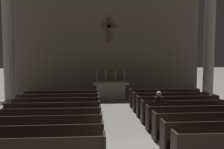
{
  "coord_description": "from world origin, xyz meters",
  "views": [
    {
      "loc": [
        -1.16,
        -6.03,
        2.9
      ],
      "look_at": [
        0.0,
        8.59,
        1.6
      ],
      "focal_mm": 41.28,
      "sensor_mm": 36.0,
      "label": 1
    }
  ],
  "objects_px": {
    "pew_left_row_3": "(44,129)",
    "candlestick_inner_right": "(115,79)",
    "pew_right_row_4": "(196,117)",
    "pew_right_row_8": "(164,98)",
    "lone_worshipper": "(158,106)",
    "pew_left_row_2": "(37,140)",
    "pew_left_row_7": "(60,103)",
    "pew_left_row_8": "(62,99)",
    "candlestick_outer_left": "(97,79)",
    "pew_right_row_3": "(208,125)",
    "pew_right_row_7": "(170,101)",
    "column_left_second": "(8,39)",
    "candlestick_inner_left": "(106,79)",
    "pew_left_row_6": "(57,108)",
    "pew_left_row_4": "(49,120)",
    "pew_left_row_5": "(53,113)",
    "candlestick_outer_right": "(124,78)",
    "altar": "(111,90)",
    "column_right_second": "(209,40)",
    "pew_right_row_5": "(186,111)",
    "pew_right_row_2": "(224,135)",
    "pew_right_row_6": "(177,106)"
  },
  "relations": [
    {
      "from": "pew_left_row_8",
      "to": "candlestick_outer_left",
      "type": "relative_size",
      "value": 5.03
    },
    {
      "from": "pew_left_row_5",
      "to": "pew_left_row_6",
      "type": "xyz_separation_m",
      "value": [
        0.0,
        1.03,
        0.0
      ]
    },
    {
      "from": "pew_left_row_7",
      "to": "pew_right_row_2",
      "type": "distance_m",
      "value": 7.41
    },
    {
      "from": "pew_left_row_8",
      "to": "pew_right_row_5",
      "type": "height_order",
      "value": "same"
    },
    {
      "from": "pew_left_row_5",
      "to": "pew_left_row_4",
      "type": "bearing_deg",
      "value": -90.0
    },
    {
      "from": "pew_left_row_8",
      "to": "pew_right_row_8",
      "type": "bearing_deg",
      "value": 0.0
    },
    {
      "from": "pew_left_row_3",
      "to": "pew_right_row_3",
      "type": "relative_size",
      "value": 1.0
    },
    {
      "from": "column_left_second",
      "to": "altar",
      "type": "distance_m",
      "value": 6.58
    },
    {
      "from": "pew_left_row_8",
      "to": "pew_right_row_7",
      "type": "xyz_separation_m",
      "value": [
        5.34,
        -1.03,
        0.0
      ]
    },
    {
      "from": "pew_left_row_5",
      "to": "pew_left_row_7",
      "type": "bearing_deg",
      "value": 90.0
    },
    {
      "from": "pew_right_row_6",
      "to": "lone_worshipper",
      "type": "bearing_deg",
      "value": -139.05
    },
    {
      "from": "column_left_second",
      "to": "candlestick_inner_left",
      "type": "distance_m",
      "value": 6.01
    },
    {
      "from": "candlestick_inner_right",
      "to": "lone_worshipper",
      "type": "distance_m",
      "value": 5.79
    },
    {
      "from": "pew_right_row_8",
      "to": "pew_left_row_5",
      "type": "bearing_deg",
      "value": -150.01
    },
    {
      "from": "pew_right_row_4",
      "to": "pew_right_row_8",
      "type": "distance_m",
      "value": 4.11
    },
    {
      "from": "candlestick_outer_left",
      "to": "pew_right_row_3",
      "type": "bearing_deg",
      "value": -65.48
    },
    {
      "from": "pew_right_row_4",
      "to": "pew_right_row_8",
      "type": "relative_size",
      "value": 1.0
    },
    {
      "from": "pew_right_row_2",
      "to": "pew_left_row_6",
      "type": "bearing_deg",
      "value": 142.42
    },
    {
      "from": "pew_left_row_3",
      "to": "pew_left_row_8",
      "type": "distance_m",
      "value": 5.14
    },
    {
      "from": "pew_left_row_4",
      "to": "column_left_second",
      "type": "height_order",
      "value": "column_left_second"
    },
    {
      "from": "pew_left_row_3",
      "to": "column_left_second",
      "type": "xyz_separation_m",
      "value": [
        -3.05,
        6.61,
        3.12
      ]
    },
    {
      "from": "pew_left_row_6",
      "to": "pew_right_row_5",
      "type": "xyz_separation_m",
      "value": [
        5.34,
        -1.03,
        0.0
      ]
    },
    {
      "from": "pew_right_row_3",
      "to": "candlestick_outer_left",
      "type": "bearing_deg",
      "value": 114.52
    },
    {
      "from": "pew_left_row_8",
      "to": "pew_right_row_5",
      "type": "bearing_deg",
      "value": -29.99
    },
    {
      "from": "pew_left_row_2",
      "to": "pew_right_row_3",
      "type": "xyz_separation_m",
      "value": [
        5.34,
        1.03,
        0.0
      ]
    },
    {
      "from": "pew_left_row_7",
      "to": "candlestick_outer_right",
      "type": "height_order",
      "value": "candlestick_outer_right"
    },
    {
      "from": "candlestick_outer_left",
      "to": "pew_left_row_6",
      "type": "bearing_deg",
      "value": -111.44
    },
    {
      "from": "pew_left_row_5",
      "to": "pew_right_row_5",
      "type": "bearing_deg",
      "value": 0.0
    },
    {
      "from": "pew_left_row_8",
      "to": "pew_right_row_4",
      "type": "height_order",
      "value": "same"
    },
    {
      "from": "pew_right_row_7",
      "to": "candlestick_inner_left",
      "type": "distance_m",
      "value": 4.74
    },
    {
      "from": "pew_right_row_6",
      "to": "candlestick_outer_right",
      "type": "xyz_separation_m",
      "value": [
        -1.82,
        4.64,
        0.77
      ]
    },
    {
      "from": "pew_right_row_3",
      "to": "pew_right_row_4",
      "type": "height_order",
      "value": "same"
    },
    {
      "from": "candlestick_inner_right",
      "to": "candlestick_outer_right",
      "type": "bearing_deg",
      "value": 0.0
    },
    {
      "from": "pew_left_row_2",
      "to": "pew_left_row_6",
      "type": "distance_m",
      "value": 4.11
    },
    {
      "from": "pew_right_row_4",
      "to": "pew_left_row_4",
      "type": "bearing_deg",
      "value": 180.0
    },
    {
      "from": "pew_right_row_7",
      "to": "altar",
      "type": "xyz_separation_m",
      "value": [
        -2.67,
        3.61,
        0.06
      ]
    },
    {
      "from": "pew_left_row_3",
      "to": "pew_right_row_2",
      "type": "bearing_deg",
      "value": -10.89
    },
    {
      "from": "pew_right_row_4",
      "to": "pew_right_row_8",
      "type": "xyz_separation_m",
      "value": [
        0.0,
        4.11,
        0.0
      ]
    },
    {
      "from": "pew_left_row_3",
      "to": "altar",
      "type": "distance_m",
      "value": 8.17
    },
    {
      "from": "pew_right_row_3",
      "to": "pew_right_row_7",
      "type": "distance_m",
      "value": 4.11
    },
    {
      "from": "pew_right_row_5",
      "to": "candlestick_outer_left",
      "type": "bearing_deg",
      "value": 121.87
    },
    {
      "from": "pew_left_row_3",
      "to": "candlestick_inner_right",
      "type": "height_order",
      "value": "candlestick_inner_right"
    },
    {
      "from": "column_left_second",
      "to": "pew_right_row_6",
      "type": "bearing_deg",
      "value": -22.8
    },
    {
      "from": "column_right_second",
      "to": "candlestick_outer_left",
      "type": "bearing_deg",
      "value": 170.4
    },
    {
      "from": "pew_left_row_3",
      "to": "pew_right_row_8",
      "type": "relative_size",
      "value": 1.0
    },
    {
      "from": "pew_left_row_2",
      "to": "pew_left_row_7",
      "type": "distance_m",
      "value": 5.14
    },
    {
      "from": "candlestick_inner_left",
      "to": "lone_worshipper",
      "type": "height_order",
      "value": "candlestick_inner_left"
    },
    {
      "from": "pew_right_row_2",
      "to": "candlestick_outer_left",
      "type": "height_order",
      "value": "candlestick_outer_left"
    },
    {
      "from": "pew_right_row_3",
      "to": "candlestick_outer_left",
      "type": "height_order",
      "value": "candlestick_outer_left"
    },
    {
      "from": "candlestick_outer_left",
      "to": "candlestick_inner_left",
      "type": "distance_m",
      "value": 0.55
    }
  ]
}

